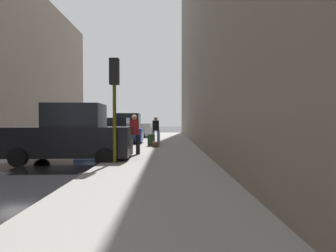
% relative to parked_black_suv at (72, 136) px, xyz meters
% --- Properties ---
extents(ground_plane, '(120.00, 120.00, 0.00)m').
position_rel_parked_black_suv_xyz_m(ground_plane, '(-2.65, 1.94, -1.03)').
color(ground_plane, black).
extents(sidewalk, '(4.00, 40.00, 0.15)m').
position_rel_parked_black_suv_xyz_m(sidewalk, '(3.35, 1.94, -0.96)').
color(sidewalk, gray).
rests_on(sidewalk, ground_plane).
extents(parked_black_suv, '(4.65, 2.17, 2.25)m').
position_rel_parked_black_suv_xyz_m(parked_black_suv, '(0.00, 0.00, 0.00)').
color(parked_black_suv, black).
rests_on(parked_black_suv, ground_plane).
extents(parked_blue_sedan, '(4.22, 2.10, 1.79)m').
position_rel_parked_black_suv_xyz_m(parked_blue_sedan, '(0.00, 6.97, -0.18)').
color(parked_blue_sedan, navy).
rests_on(parked_blue_sedan, ground_plane).
extents(parked_white_van, '(4.64, 2.13, 2.25)m').
position_rel_parked_black_suv_xyz_m(parked_white_van, '(0.00, 13.14, 0.00)').
color(parked_white_van, silver).
rests_on(parked_white_van, ground_plane).
extents(fire_hydrant, '(0.42, 0.22, 0.70)m').
position_rel_parked_black_suv_xyz_m(fire_hydrant, '(1.80, 7.42, -0.54)').
color(fire_hydrant, red).
rests_on(fire_hydrant, sidewalk).
extents(traffic_light, '(0.32, 0.32, 3.60)m').
position_rel_parked_black_suv_xyz_m(traffic_light, '(1.85, -0.98, 1.73)').
color(traffic_light, '#514C0F').
rests_on(traffic_light, sidewalk).
extents(pedestrian_in_jeans, '(0.51, 0.41, 1.71)m').
position_rel_parked_black_suv_xyz_m(pedestrian_in_jeans, '(2.96, 5.88, 0.07)').
color(pedestrian_in_jeans, '#728CB2').
rests_on(pedestrian_in_jeans, sidewalk).
extents(pedestrian_in_red_jacket, '(0.50, 0.41, 1.71)m').
position_rel_parked_black_suv_xyz_m(pedestrian_in_red_jacket, '(2.23, 1.36, 0.07)').
color(pedestrian_in_red_jacket, black).
rests_on(pedestrian_in_red_jacket, sidewalk).
extents(rolling_suitcase, '(0.40, 0.58, 1.04)m').
position_rel_parked_black_suv_xyz_m(rolling_suitcase, '(2.74, 5.08, -0.54)').
color(rolling_suitcase, black).
rests_on(rolling_suitcase, sidewalk).
extents(duffel_bag, '(0.32, 0.44, 0.28)m').
position_rel_parked_black_suv_xyz_m(duffel_bag, '(3.01, 4.38, -0.74)').
color(duffel_bag, '#472D19').
rests_on(duffel_bag, sidewalk).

